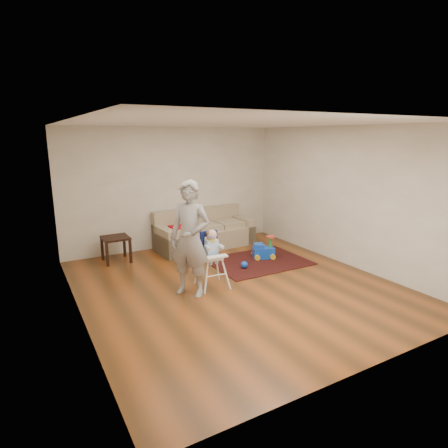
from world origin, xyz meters
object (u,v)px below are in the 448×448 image
ride_on_toy (264,247)px  toy_ball (244,265)px  sofa (205,229)px  adult (190,239)px  side_table (116,249)px  high_chair (212,260)px

ride_on_toy → toy_ball: size_ratio=3.42×
sofa → adult: size_ratio=1.23×
toy_ball → sofa: bearing=89.9°
side_table → adult: 2.40m
sofa → side_table: (-2.04, -0.04, -0.17)m
high_chair → side_table: bearing=121.5°
sofa → adult: bearing=-124.7°
sofa → toy_ball: bearing=-93.2°
adult → ride_on_toy: bearing=74.8°
side_table → toy_ball: size_ratio=3.76×
sofa → side_table: 2.05m
side_table → toy_ball: 2.63m
sofa → side_table: size_ratio=4.39×
side_table → toy_ball: (2.04, -1.66, -0.18)m
toy_ball → high_chair: bearing=-153.7°
sofa → high_chair: (-0.95, -2.16, 0.05)m
side_table → high_chair: high_chair is taller
toy_ball → adult: bearing=-158.2°
sofa → side_table: sofa is taller
ride_on_toy → toy_ball: (-0.69, -0.34, -0.17)m
sofa → ride_on_toy: bearing=-66.2°
sofa → ride_on_toy: (0.69, -1.35, -0.18)m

